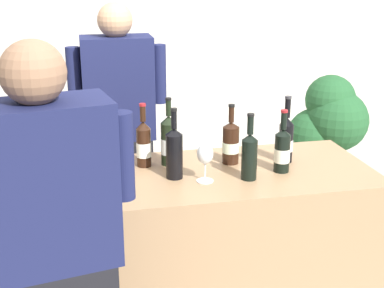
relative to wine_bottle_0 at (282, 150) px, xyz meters
name	(u,v)px	position (x,y,z in m)	size (l,w,h in m)	color
wall_back	(121,22)	(-0.52, 2.66, 0.36)	(8.00, 0.10, 2.80)	beige
counter	(174,261)	(-0.52, 0.06, -0.58)	(1.95, 0.69, 0.93)	#9E7A56
wine_bottle_0	(282,150)	(0.00, 0.00, 0.00)	(0.08, 0.08, 0.31)	black
wine_bottle_1	(249,155)	(-0.18, -0.06, 0.01)	(0.07, 0.07, 0.32)	black
wine_bottle_2	(59,150)	(-1.05, 0.20, 0.01)	(0.08, 0.08, 0.31)	black
wine_bottle_3	(58,159)	(-1.05, 0.08, 0.00)	(0.08, 0.08, 0.32)	black
wine_bottle_4	(169,141)	(-0.51, 0.21, 0.02)	(0.08, 0.08, 0.34)	black
wine_bottle_5	(144,144)	(-0.64, 0.21, 0.01)	(0.07, 0.07, 0.32)	black
wine_bottle_6	(286,139)	(0.07, 0.13, 0.01)	(0.07, 0.07, 0.34)	black
wine_bottle_7	(174,152)	(-0.52, 0.03, 0.02)	(0.08, 0.08, 0.34)	black
wine_bottle_8	(231,142)	(-0.21, 0.16, 0.00)	(0.08, 0.08, 0.30)	black
wine_bottle_10	(15,172)	(-1.22, -0.09, 0.02)	(0.08, 0.08, 0.36)	black
wine_glass	(205,156)	(-0.39, -0.05, 0.02)	(0.08, 0.08, 0.18)	silver
ice_bucket	(88,172)	(-0.92, -0.13, 0.01)	(0.24, 0.24, 0.24)	silver
person_server	(121,154)	(-0.72, 0.70, -0.21)	(0.55, 0.24, 1.70)	black
person_guest	(53,288)	(-1.07, -0.60, -0.23)	(0.61, 0.32, 1.68)	black
potted_shrub	(322,138)	(0.76, 1.14, -0.34)	(0.56, 0.56, 1.16)	brown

